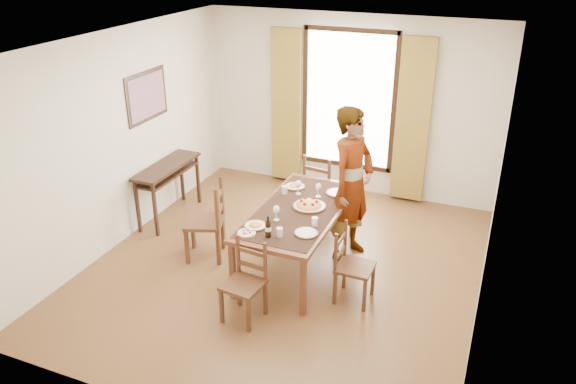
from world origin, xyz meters
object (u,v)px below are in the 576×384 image
at_px(man, 352,185).
at_px(pasta_platter, 309,203).
at_px(dining_table, 299,214).
at_px(console_table, 167,173).

relative_size(man, pasta_platter, 4.82).
height_order(dining_table, pasta_platter, pasta_platter).
height_order(dining_table, man, man).
relative_size(dining_table, pasta_platter, 4.95).
relative_size(console_table, dining_table, 0.61).
height_order(console_table, man, man).
height_order(man, pasta_platter, man).
distance_m(console_table, pasta_platter, 2.28).
distance_m(console_table, dining_table, 2.21).
xyz_separation_m(console_table, dining_table, (2.15, -0.49, 0.01)).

